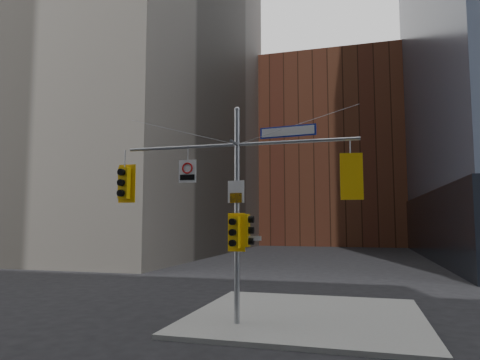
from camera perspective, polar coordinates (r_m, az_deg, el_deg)
The scene contains 13 objects.
ground at distance 12.74m, azimuth -3.09°, elevation -21.13°, with size 160.00×160.00×0.00m, color black.
sidewalk_corner at distance 16.10m, azimuth 8.86°, elevation -17.49°, with size 8.00×8.00×0.15m, color gray.
brick_midrise at distance 70.54m, azimuth 12.32°, elevation 3.21°, with size 26.00×20.00×28.00m, color brown.
signal_assembly at distance 14.21m, azimuth -0.41°, elevation -1.55°, with size 8.00×0.80×7.30m.
traffic_light_west_arm at distance 15.95m, azimuth -15.17°, elevation -0.41°, with size 0.67×0.52×1.40m.
traffic_light_east_arm at distance 13.69m, azimuth 14.57°, elevation 0.39°, with size 0.69×0.58×1.44m.
traffic_light_pole_side at distance 14.10m, azimuth 0.87°, elevation -6.73°, with size 0.41×0.35×1.07m.
traffic_light_pole_front at distance 13.93m, azimuth -0.72°, elevation -6.99°, with size 0.60×0.49×1.25m.
street_sign_blade at distance 14.11m, azimuth 6.36°, elevation 6.45°, with size 1.87×0.27×0.37m.
regulatory_sign_arm at distance 14.85m, azimuth -7.02°, elevation 1.26°, with size 0.63×0.08×0.79m.
regulatory_sign_pole at distance 14.10m, azimuth -0.54°, elevation -1.65°, with size 0.56×0.06×0.74m.
street_blade_ew at distance 14.08m, azimuth 1.37°, elevation -7.77°, with size 0.74×0.05×0.15m.
street_blade_ns at distance 14.63m, azimuth 0.09°, elevation -7.81°, with size 0.06×0.68×0.14m.
Camera 1 is at (3.93, -11.63, 3.43)m, focal length 32.00 mm.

